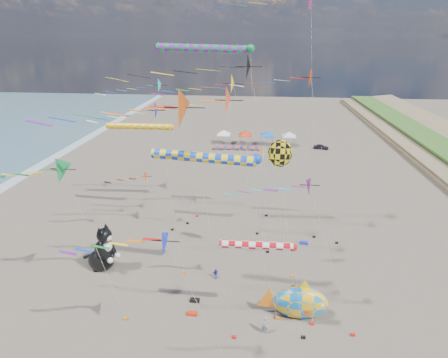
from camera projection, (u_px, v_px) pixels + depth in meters
The scene contains 27 objects.
delta_kite_0 at pixel (157, 88), 42.66m from camera, with size 10.93×1.88×18.85m.
delta_kite_1 at pixel (227, 87), 34.06m from camera, with size 11.80×2.23×20.25m.
delta_kite_2 at pixel (211, 103), 24.44m from camera, with size 12.76×2.15×20.52m.
delta_kite_3 at pixel (233, 70), 29.34m from camera, with size 16.94×2.54×22.35m.
delta_kite_5 at pixel (139, 182), 43.25m from camera, with size 8.40×1.78×7.92m.
delta_kite_6 at pixel (138, 116), 31.11m from camera, with size 8.78×1.79×18.08m.
delta_kite_7 at pixel (167, 239), 22.38m from camera, with size 10.00×1.96×12.71m.
delta_kite_8 at pixel (183, 108), 22.25m from camera, with size 12.69×2.83×20.84m.
delta_kite_9 at pixel (303, 196), 25.10m from camera, with size 10.09×1.67×13.98m.
delta_kite_10 at pixel (57, 175), 26.25m from camera, with size 10.38×2.34×15.16m.
delta_kite_11 at pixel (308, 81), 35.73m from camera, with size 13.37×2.30×20.67m.
windsock_0 at pixel (208, 49), 36.67m from camera, with size 11.57×0.89×22.66m.
windsock_1 at pixel (238, 149), 45.74m from camera, with size 7.75×0.61×10.10m.
windsock_2 at pixel (260, 246), 26.22m from camera, with size 7.20×0.64×9.19m.
windsock_3 at pixel (141, 127), 42.45m from camera, with size 9.86×0.79×13.64m.
windsock_4 at pixel (209, 158), 28.21m from camera, with size 10.27×0.89×14.78m.
angelfish_kite at pixel (278, 155), 32.00m from camera, with size 3.74×3.02×14.77m.
cat_inflatable at pixel (102, 247), 36.92m from camera, with size 4.13×2.06×5.57m, color black, non-canonical shape.
fish_inflatable at pixel (300, 302), 31.04m from camera, with size 6.46×2.14×4.11m.
person_adult at pixel (265, 326), 29.35m from camera, with size 0.62×0.41×1.69m, color gray.
child_green at pixel (280, 296), 33.20m from camera, with size 0.51×0.40×1.05m, color #1C7116.
child_blue at pixel (216, 274), 36.19m from camera, with size 0.69×0.29×1.17m, color #2727B1.
kite_bag_0 at pixel (304, 243), 42.36m from camera, with size 0.90×0.44×0.30m, color #1229B9.
kite_bag_1 at pixel (192, 314), 31.58m from camera, with size 0.90×0.44×0.30m, color red.
kite_bag_2 at pixel (195, 300), 33.17m from camera, with size 0.90×0.44×0.30m, color black.
tent_row at pixel (256, 131), 79.94m from camera, with size 19.20×4.20×3.80m.
parked_car at pixel (321, 147), 77.71m from camera, with size 1.31×3.26×1.11m, color #26262D.
Camera 1 is at (2.10, -18.44, 23.42)m, focal length 28.00 mm.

